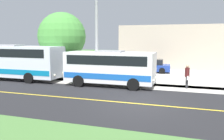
% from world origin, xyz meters
% --- Properties ---
extents(ground_plane, '(120.00, 120.00, 0.00)m').
position_xyz_m(ground_plane, '(0.00, 0.00, 0.00)').
color(ground_plane, '#477238').
extents(road_surface, '(8.00, 100.00, 0.01)m').
position_xyz_m(road_surface, '(0.00, 0.00, 0.00)').
color(road_surface, black).
rests_on(road_surface, ground).
extents(sidewalk, '(2.40, 100.00, 0.01)m').
position_xyz_m(sidewalk, '(-5.20, 0.00, 0.00)').
color(sidewalk, '#B2ADA3').
rests_on(sidewalk, ground).
extents(parking_lot_surface, '(14.00, 36.00, 0.01)m').
position_xyz_m(parking_lot_surface, '(-12.40, 3.00, 0.00)').
color(parking_lot_surface, '#B2ADA3').
rests_on(parking_lot_surface, ground).
extents(road_centre_line, '(0.16, 100.00, 0.00)m').
position_xyz_m(road_centre_line, '(0.00, 0.00, 0.01)').
color(road_centre_line, gold).
rests_on(road_centre_line, ground).
extents(shuttle_bus_front, '(2.65, 7.11, 2.79)m').
position_xyz_m(shuttle_bus_front, '(-4.50, -3.22, 1.54)').
color(shuttle_bus_front, white).
rests_on(shuttle_bus_front, ground).
extents(transit_bus_rear, '(2.79, 11.17, 3.16)m').
position_xyz_m(transit_bus_rear, '(-4.57, -13.38, 1.74)').
color(transit_bus_rear, silver).
rests_on(transit_bus_rear, ground).
extents(pedestrian_with_bags, '(0.72, 0.34, 1.78)m').
position_xyz_m(pedestrian_with_bags, '(-5.39, 2.61, 0.96)').
color(pedestrian_with_bags, '#262628').
rests_on(pedestrian_with_bags, ground).
extents(street_light_pole, '(1.97, 0.24, 8.84)m').
position_xyz_m(street_light_pole, '(-4.89, -4.52, 4.84)').
color(street_light_pole, '#9E9EA3').
rests_on(street_light_pole, ground).
extents(parked_car_near, '(2.27, 4.52, 1.45)m').
position_xyz_m(parked_car_near, '(-12.97, -1.33, 0.69)').
color(parked_car_near, navy).
rests_on(parked_car_near, ground).
extents(tree_curbside, '(4.60, 4.60, 6.24)m').
position_xyz_m(tree_curbside, '(-7.40, -9.08, 3.93)').
color(tree_curbside, '#4C3826').
rests_on(tree_curbside, ground).
extents(commercial_building, '(10.00, 17.77, 5.38)m').
position_xyz_m(commercial_building, '(-21.40, 2.87, 2.69)').
color(commercial_building, '#B7A893').
rests_on(commercial_building, ground).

